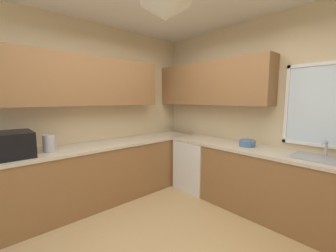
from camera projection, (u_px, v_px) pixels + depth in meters
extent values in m
cube|color=beige|center=(259.00, 112.00, 3.15)|extent=(3.78, 0.06, 2.70)
cube|color=beige|center=(87.00, 112.00, 3.29)|extent=(0.06, 3.77, 2.70)
cube|color=silver|center=(333.00, 105.00, 2.46)|extent=(0.95, 0.02, 0.94)
cube|color=white|center=(329.00, 146.00, 2.51)|extent=(1.03, 0.04, 0.04)
cube|color=white|center=(287.00, 105.00, 2.82)|extent=(0.04, 0.04, 1.02)
cube|color=olive|center=(77.00, 81.00, 2.97)|extent=(0.32, 2.56, 0.70)
cube|color=olive|center=(209.00, 84.00, 3.55)|extent=(2.09, 0.32, 0.70)
cone|color=silver|center=(166.00, 12.00, 1.81)|extent=(0.44, 0.44, 0.14)
cube|color=olive|center=(99.00, 175.00, 3.16)|extent=(0.62, 3.35, 0.84)
cube|color=beige|center=(98.00, 146.00, 3.10)|extent=(0.65, 3.38, 0.04)
cube|color=olive|center=(259.00, 182.00, 2.89)|extent=(2.84, 0.62, 0.84)
cube|color=beige|center=(261.00, 150.00, 2.83)|extent=(2.87, 0.65, 0.04)
cube|color=white|center=(197.00, 165.00, 3.66)|extent=(0.60, 0.60, 0.84)
cube|color=black|center=(14.00, 144.00, 2.43)|extent=(0.48, 0.36, 0.29)
cylinder|color=#B7B7BC|center=(49.00, 143.00, 2.65)|extent=(0.14, 0.14, 0.22)
cube|color=#9EA0A5|center=(322.00, 159.00, 2.33)|extent=(0.57, 0.40, 0.02)
cylinder|color=#B7B7BC|center=(326.00, 149.00, 2.43)|extent=(0.03, 0.03, 0.18)
cylinder|color=#B7B7BC|center=(325.00, 143.00, 2.35)|extent=(0.02, 0.20, 0.02)
cylinder|color=#4C7099|center=(247.00, 143.00, 2.97)|extent=(0.22, 0.22, 0.09)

